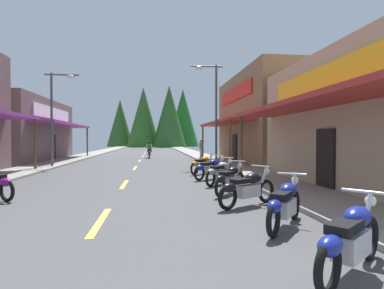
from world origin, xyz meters
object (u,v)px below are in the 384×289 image
streetlamp_right (212,101)px  motorcycle_parked_right_4 (220,172)px  streetlamp_left (57,106)px  motorcycle_parked_right_1 (285,203)px  motorcycle_parked_right_0 (351,238)px  pedestrian_browsing (201,148)px  motorcycle_parked_right_5 (211,168)px  motorcycle_parked_right_3 (230,179)px  rider_cruising_lead (149,151)px  motorcycle_parked_right_6 (203,164)px  motorcycle_parked_right_2 (247,188)px

streetlamp_right → motorcycle_parked_right_4: 8.60m
streetlamp_left → motorcycle_parked_right_1: (8.40, -14.12, -3.29)m
streetlamp_left → motorcycle_parked_right_0: (8.34, -16.31, -3.29)m
streetlamp_right → motorcycle_parked_right_0: (-1.11, -15.82, -3.64)m
streetlamp_left → pedestrian_browsing: streetlamp_left is taller
motorcycle_parked_right_5 → pedestrian_browsing: pedestrian_browsing is taller
motorcycle_parked_right_3 → rider_cruising_lead: 19.49m
motorcycle_parked_right_0 → motorcycle_parked_right_4: bearing=51.6°
rider_cruising_lead → motorcycle_parked_right_0: bearing=-173.9°
motorcycle_parked_right_3 → motorcycle_parked_right_4: bearing=35.1°
streetlamp_left → motorcycle_parked_right_5: (8.28, -6.56, -3.29)m
streetlamp_right → motorcycle_parked_right_1: streetlamp_right is taller
motorcycle_parked_right_4 → motorcycle_parked_right_0: bearing=-139.1°
streetlamp_left → streetlamp_right: (9.45, -0.49, 0.35)m
pedestrian_browsing → motorcycle_parked_right_5: bearing=64.5°
motorcycle_parked_right_5 → motorcycle_parked_right_6: size_ratio=1.03×
motorcycle_parked_right_6 → motorcycle_parked_right_1: bearing=-137.4°
motorcycle_parked_right_0 → motorcycle_parked_right_1: bearing=50.2°
motorcycle_parked_right_3 → rider_cruising_lead: size_ratio=0.82×
motorcycle_parked_right_4 → rider_cruising_lead: size_ratio=0.78×
motorcycle_parked_right_5 → motorcycle_parked_right_6: same height
motorcycle_parked_right_1 → motorcycle_parked_right_4: bearing=38.9°
motorcycle_parked_right_5 → motorcycle_parked_right_6: (-0.02, 2.14, 0.00)m
motorcycle_parked_right_6 → rider_cruising_lead: 13.78m
streetlamp_left → motorcycle_parked_right_5: bearing=-38.4°
motorcycle_parked_right_0 → motorcycle_parked_right_6: (-0.07, 11.89, 0.00)m
streetlamp_right → rider_cruising_lead: size_ratio=2.98×
motorcycle_parked_right_6 → pedestrian_browsing: (1.66, 11.62, 0.49)m
motorcycle_parked_right_4 → rider_cruising_lead: 17.51m
motorcycle_parked_right_3 → motorcycle_parked_right_5: size_ratio=1.02×
motorcycle_parked_right_4 → rider_cruising_lead: bearing=50.7°
motorcycle_parked_right_1 → motorcycle_parked_right_3: same height
pedestrian_browsing → motorcycle_parked_right_4: bearing=65.5°
motorcycle_parked_right_1 → motorcycle_parked_right_6: (-0.13, 9.70, 0.00)m
motorcycle_parked_right_1 → motorcycle_parked_right_2: bearing=42.5°
streetlamp_right → motorcycle_parked_right_2: streetlamp_right is taller
motorcycle_parked_right_0 → motorcycle_parked_right_1: size_ratio=1.00×
motorcycle_parked_right_0 → rider_cruising_lead: 25.54m
streetlamp_left → rider_cruising_lead: size_ratio=2.69×
pedestrian_browsing → motorcycle_parked_right_2: bearing=66.4°
streetlamp_right → motorcycle_parked_right_2: (-1.20, -11.60, -3.64)m
motorcycle_parked_right_3 → motorcycle_parked_right_5: bearing=37.7°
streetlamp_right → motorcycle_parked_right_3: bearing=-97.0°
motorcycle_parked_right_3 → motorcycle_parked_right_6: (0.01, 5.80, 0.00)m
motorcycle_parked_right_5 → rider_cruising_lead: bearing=61.0°
streetlamp_left → motorcycle_parked_right_0: 18.61m
streetlamp_left → motorcycle_parked_right_4: (8.36, -8.21, -3.29)m
motorcycle_parked_right_5 → motorcycle_parked_right_3: bearing=-129.8°
streetlamp_right → pedestrian_browsing: size_ratio=3.78×
motorcycle_parked_right_0 → motorcycle_parked_right_1: (0.06, 2.19, 0.00)m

